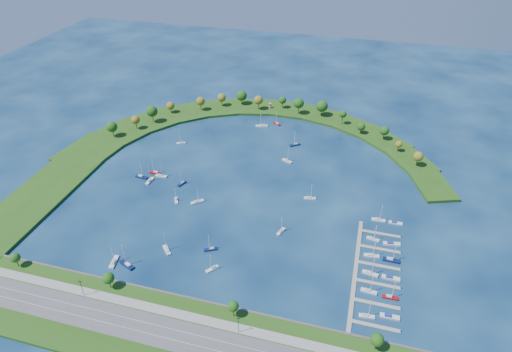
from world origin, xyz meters
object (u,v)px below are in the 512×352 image
(moored_boat_11, at_px, (262,126))
(moored_boat_15, at_px, (197,201))
(dock_system, at_px, (370,273))
(moored_boat_4, at_px, (212,268))
(harbor_tower, at_px, (270,106))
(moored_boat_9, at_px, (181,143))
(docked_boat_5, at_px, (391,278))
(docked_boat_6, at_px, (372,255))
(moored_boat_13, at_px, (167,250))
(docked_boat_2, at_px, (369,291))
(docked_boat_8, at_px, (373,238))
(moored_boat_12, at_px, (310,198))
(docked_boat_10, at_px, (378,220))
(moored_boat_18, at_px, (150,181))
(docked_boat_3, at_px, (390,297))
(moored_boat_17, at_px, (295,144))
(moored_boat_3, at_px, (114,262))
(moored_boat_6, at_px, (161,176))
(moored_boat_16, at_px, (277,123))
(docked_boat_0, at_px, (367,316))
(docked_boat_4, at_px, (370,273))
(docked_boat_9, at_px, (391,244))
(docked_boat_7, at_px, (391,260))
(moored_boat_8, at_px, (211,249))
(moored_boat_10, at_px, (287,160))
(moored_boat_7, at_px, (127,264))
(moored_boat_14, at_px, (281,231))
(moored_boat_5, at_px, (182,183))
(docked_boat_1, at_px, (390,317))
(moored_boat_1, at_px, (155,172))
(docked_boat_11, at_px, (395,223))
(moored_boat_2, at_px, (142,177))

(moored_boat_11, height_order, moored_boat_15, moored_boat_11)
(dock_system, distance_m, moored_boat_4, 83.10)
(harbor_tower, bearing_deg, moored_boat_9, -124.47)
(docked_boat_5, relative_size, docked_boat_6, 0.76)
(moored_boat_13, distance_m, docked_boat_2, 110.33)
(docked_boat_8, bearing_deg, moored_boat_12, 154.89)
(docked_boat_5, height_order, docked_boat_10, docked_boat_10)
(moored_boat_18, bearing_deg, docked_boat_3, -106.54)
(docked_boat_5, xyz_separation_m, docked_boat_6, (-10.45, 13.95, 0.21))
(docked_boat_6, bearing_deg, moored_boat_17, 113.91)
(moored_boat_3, height_order, docked_boat_10, moored_boat_3)
(moored_boat_6, bearing_deg, docked_boat_10, -6.36)
(moored_boat_16, relative_size, docked_boat_0, 1.00)
(docked_boat_4, relative_size, docked_boat_10, 1.01)
(moored_boat_3, height_order, moored_boat_9, moored_boat_3)
(moored_boat_6, height_order, moored_boat_16, moored_boat_6)
(moored_boat_6, xyz_separation_m, docked_boat_9, (156.09, -27.68, -0.20))
(moored_boat_15, bearing_deg, docked_boat_4, -58.42)
(harbor_tower, xyz_separation_m, docked_boat_7, (108.40, -164.07, -3.39))
(moored_boat_12, xyz_separation_m, moored_boat_18, (-109.11, -9.94, 0.04))
(moored_boat_16, distance_m, docked_boat_6, 162.46)
(docked_boat_8, relative_size, docked_boat_10, 0.89)
(docked_boat_2, bearing_deg, moored_boat_4, -170.00)
(dock_system, relative_size, docked_boat_0, 7.39)
(docked_boat_2, distance_m, docked_boat_7, 27.35)
(docked_boat_9, bearing_deg, moored_boat_8, -171.33)
(moored_boat_10, relative_size, moored_boat_16, 1.06)
(moored_boat_3, height_order, moored_boat_7, moored_boat_7)
(harbor_tower, bearing_deg, docked_boat_2, -62.65)
(moored_boat_15, distance_m, docked_boat_8, 110.44)
(harbor_tower, height_order, moored_boat_14, moored_boat_14)
(docked_boat_10, bearing_deg, moored_boat_14, -156.40)
(moored_boat_3, distance_m, moored_boat_5, 78.07)
(moored_boat_11, bearing_deg, docked_boat_1, 106.67)
(moored_boat_1, relative_size, docked_boat_10, 1.07)
(moored_boat_3, height_order, docked_boat_4, moored_boat_3)
(moored_boat_6, bearing_deg, docked_boat_2, -27.65)
(moored_boat_3, relative_size, docked_boat_7, 1.03)
(moored_boat_1, distance_m, docked_boat_9, 164.90)
(moored_boat_17, bearing_deg, docked_boat_1, 79.93)
(docked_boat_0, relative_size, docked_boat_11, 1.37)
(moored_boat_3, bearing_deg, moored_boat_9, -3.03)
(moored_boat_14, bearing_deg, docked_boat_2, -102.04)
(moored_boat_2, relative_size, moored_boat_8, 1.22)
(docked_boat_9, distance_m, docked_boat_11, 19.49)
(moored_boat_17, distance_m, moored_boat_18, 114.36)
(moored_boat_6, bearing_deg, docked_boat_11, -6.22)
(harbor_tower, bearing_deg, moored_boat_17, -58.74)
(moored_boat_14, relative_size, docked_boat_10, 0.88)
(dock_system, relative_size, moored_boat_12, 7.37)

